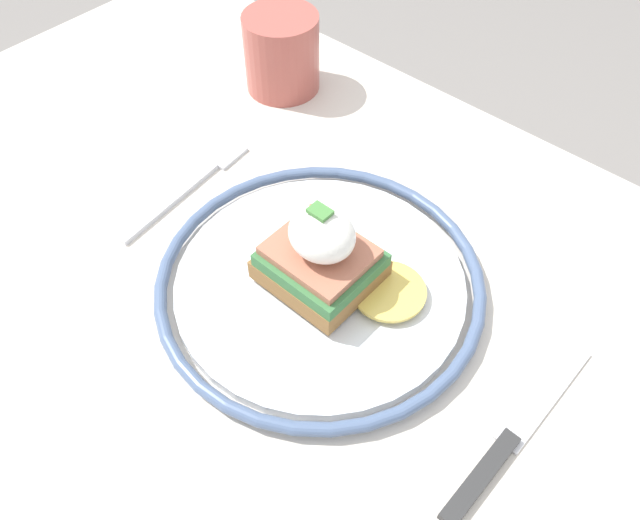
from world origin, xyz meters
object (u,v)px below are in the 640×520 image
plate (320,282)px  sandwich (323,257)px  fork (191,184)px  cup (282,51)px  knife (508,441)px

plate → sandwich: (0.00, -0.00, 0.03)m
fork → cup: bearing=104.8°
plate → cup: cup is taller
cup → knife: bearing=-26.0°
fork → knife: 0.34m
sandwich → fork: sandwich is taller
sandwich → plate: bearing=177.4°
plate → sandwich: sandwich is taller
cup → plate: bearing=-40.1°
plate → cup: 0.27m
plate → cup: bearing=139.9°
knife → cup: cup is taller
knife → plate: bearing=175.8°
plate → fork: size_ratio=1.67×
sandwich → fork: 0.17m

